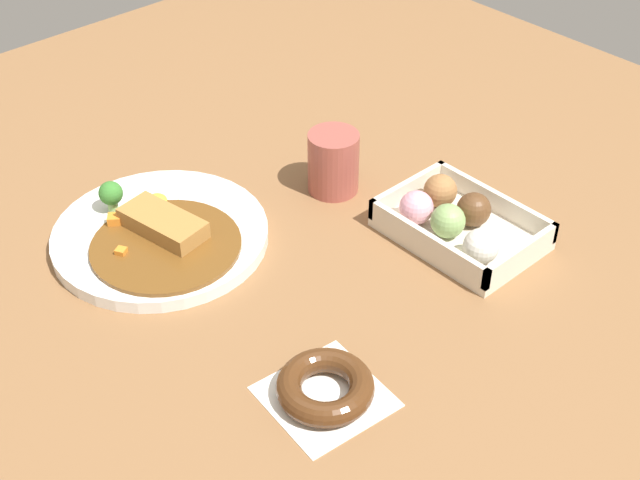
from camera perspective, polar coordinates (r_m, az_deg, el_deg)
ground_plane at (r=1.17m, az=-1.39°, el=-0.35°), size 1.60×1.60×0.00m
curry_plate at (r=1.19m, az=-10.35°, el=0.37°), size 0.29×0.29×0.06m
donut_box at (r=1.19m, az=8.84°, el=1.16°), size 0.21×0.15×0.06m
chocolate_ring_donut at (r=0.97m, az=0.35°, el=-9.57°), size 0.14×0.14×0.03m
coffee_mug at (r=1.25m, az=0.87°, el=5.08°), size 0.07×0.07×0.09m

